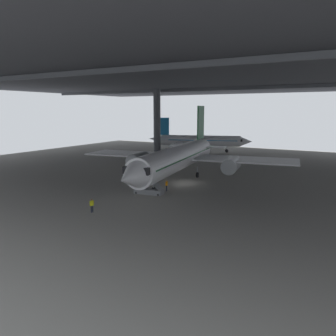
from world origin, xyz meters
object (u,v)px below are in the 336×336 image
(airplane_main, at_px, (179,158))
(crew_worker_by_stairs, at_px, (167,185))
(crew_worker_near_nose, at_px, (92,205))
(boarding_stairs, at_px, (149,188))
(airplane_distant, at_px, (198,141))

(airplane_main, relative_size, crew_worker_by_stairs, 23.95)
(crew_worker_near_nose, bearing_deg, boarding_stairs, 85.35)
(crew_worker_near_nose, xyz_separation_m, airplane_distant, (-12.89, 55.69, 2.14))
(airplane_main, height_order, airplane_distant, airplane_main)
(boarding_stairs, xyz_separation_m, crew_worker_by_stairs, (1.43, 2.40, 0.18))
(airplane_main, bearing_deg, crew_worker_by_stairs, -73.16)
(boarding_stairs, relative_size, airplane_distant, 0.17)
(boarding_stairs, height_order, airplane_distant, airplane_distant)
(airplane_main, distance_m, airplane_distant, 37.04)
(airplane_main, xyz_separation_m, airplane_distant, (-12.64, 34.81, -0.53))
(airplane_main, relative_size, airplane_distant, 1.41)
(airplane_main, height_order, boarding_stairs, airplane_main)
(crew_worker_near_nose, xyz_separation_m, crew_worker_by_stairs, (2.25, 12.60, 0.04))
(crew_worker_by_stairs, relative_size, airplane_distant, 0.06)
(boarding_stairs, bearing_deg, airplane_main, 95.77)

